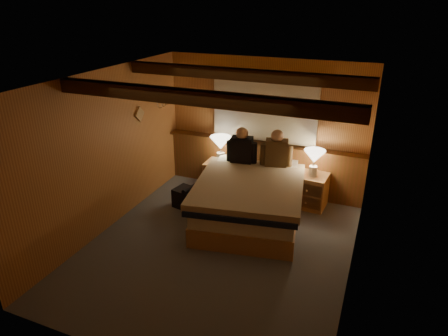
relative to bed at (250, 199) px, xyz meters
The scene contains 19 objects.
floor 0.99m from the bed, 99.59° to the right, with size 4.20×4.20×0.00m, color #535A63.
ceiling 2.23m from the bed, 99.59° to the right, with size 4.20×4.20×0.00m, color tan.
wall_back 1.46m from the bed, 97.35° to the left, with size 3.60×3.60×0.00m, color #C68747.
wall_left 2.31m from the bed, 155.04° to the right, with size 4.20×4.20×0.00m, color #C68747.
wall_right 2.06m from the bed, 28.91° to the right, with size 4.20×4.20×0.00m, color #C68747.
wall_front 3.13m from the bed, 92.92° to the right, with size 3.60×3.60×0.00m, color #C68747.
wainscot 1.14m from the bed, 97.76° to the left, with size 3.60×0.23×0.94m.
curtain_window 1.62m from the bed, 97.80° to the left, with size 2.18×0.09×1.11m.
ceiling_beams 2.09m from the bed, 101.44° to the right, with size 3.60×1.65×0.16m.
coat_rail 2.38m from the bed, 160.40° to the left, with size 0.05×0.55×0.24m.
framed_print 2.05m from the bed, 44.32° to the left, with size 0.30×0.04×0.25m.
bed is the anchor object (origin of this frame).
nightstand_left 1.23m from the bed, 136.51° to the left, with size 0.49×0.45×0.53m.
nightstand_right 1.16m from the bed, 45.91° to the left, with size 0.56×0.51×0.58m.
lamp_left 1.32m from the bed, 135.39° to the left, with size 0.38×0.38×0.50m.
lamp_right 1.26m from the bed, 44.27° to the left, with size 0.35×0.35×0.46m.
person_left 0.95m from the bed, 120.82° to the left, with size 0.53×0.26×0.64m.
person_right 0.95m from the bed, 74.22° to the left, with size 0.52×0.29×0.65m.
duffel_bag 1.08m from the bed, behind, with size 0.60×0.43×0.39m.
Camera 1 is at (1.91, -4.42, 3.32)m, focal length 32.00 mm.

